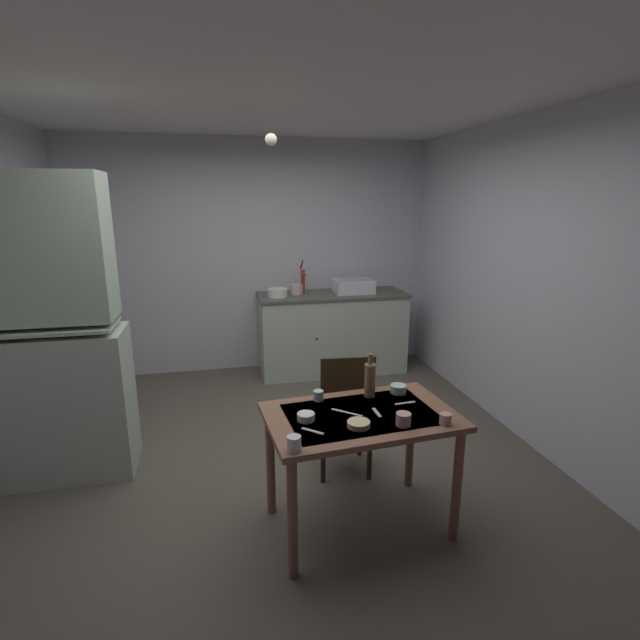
{
  "coord_description": "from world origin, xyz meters",
  "views": [
    {
      "loc": [
        -0.41,
        -3.33,
        2.0
      ],
      "look_at": [
        0.32,
        0.03,
        1.11
      ],
      "focal_mm": 26.44,
      "sensor_mm": 36.0,
      "label": 1
    }
  ],
  "objects_px": {
    "sink_basin": "(353,286)",
    "chair_far_side": "(345,413)",
    "dining_table": "(361,430)",
    "serving_bowl_wide": "(306,417)",
    "hutch_cabinet": "(54,342)",
    "mixing_bowl_counter": "(278,293)",
    "glass_bottle": "(370,379)",
    "hand_pump": "(303,279)",
    "teacup_mint": "(318,396)"
  },
  "relations": [
    {
      "from": "sink_basin",
      "to": "chair_far_side",
      "type": "relative_size",
      "value": 0.46
    },
    {
      "from": "dining_table",
      "to": "serving_bowl_wide",
      "type": "height_order",
      "value": "serving_bowl_wide"
    },
    {
      "from": "hutch_cabinet",
      "to": "sink_basin",
      "type": "distance_m",
      "value": 3.16
    },
    {
      "from": "serving_bowl_wide",
      "to": "mixing_bowl_counter",
      "type": "bearing_deg",
      "value": 86.12
    },
    {
      "from": "dining_table",
      "to": "serving_bowl_wide",
      "type": "bearing_deg",
      "value": -178.1
    },
    {
      "from": "glass_bottle",
      "to": "mixing_bowl_counter",
      "type": "bearing_deg",
      "value": 96.59
    },
    {
      "from": "mixing_bowl_counter",
      "to": "chair_far_side",
      "type": "bearing_deg",
      "value": -84.26
    },
    {
      "from": "hutch_cabinet",
      "to": "serving_bowl_wide",
      "type": "height_order",
      "value": "hutch_cabinet"
    },
    {
      "from": "hutch_cabinet",
      "to": "glass_bottle",
      "type": "relative_size",
      "value": 7.56
    },
    {
      "from": "hutch_cabinet",
      "to": "serving_bowl_wide",
      "type": "distance_m",
      "value": 1.93
    },
    {
      "from": "hand_pump",
      "to": "sink_basin",
      "type": "bearing_deg",
      "value": -4.42
    },
    {
      "from": "teacup_mint",
      "to": "glass_bottle",
      "type": "distance_m",
      "value": 0.35
    },
    {
      "from": "hutch_cabinet",
      "to": "glass_bottle",
      "type": "xyz_separation_m",
      "value": [
        2.06,
        -0.8,
        -0.14
      ]
    },
    {
      "from": "teacup_mint",
      "to": "chair_far_side",
      "type": "bearing_deg",
      "value": 51.26
    },
    {
      "from": "dining_table",
      "to": "chair_far_side",
      "type": "xyz_separation_m",
      "value": [
        0.06,
        0.57,
        -0.16
      ]
    },
    {
      "from": "chair_far_side",
      "to": "mixing_bowl_counter",
      "type": "bearing_deg",
      "value": 95.74
    },
    {
      "from": "hutch_cabinet",
      "to": "hand_pump",
      "type": "height_order",
      "value": "hutch_cabinet"
    },
    {
      "from": "serving_bowl_wide",
      "to": "glass_bottle",
      "type": "xyz_separation_m",
      "value": [
        0.46,
        0.25,
        0.1
      ]
    },
    {
      "from": "hutch_cabinet",
      "to": "mixing_bowl_counter",
      "type": "bearing_deg",
      "value": 42.54
    },
    {
      "from": "hutch_cabinet",
      "to": "chair_far_side",
      "type": "xyz_separation_m",
      "value": [
        1.99,
        -0.46,
        -0.53
      ]
    },
    {
      "from": "sink_basin",
      "to": "dining_table",
      "type": "xyz_separation_m",
      "value": [
        -0.73,
        -2.72,
        -0.36
      ]
    },
    {
      "from": "chair_far_side",
      "to": "serving_bowl_wide",
      "type": "distance_m",
      "value": 0.76
    },
    {
      "from": "hand_pump",
      "to": "glass_bottle",
      "type": "xyz_separation_m",
      "value": [
        -0.02,
        -2.53,
        -0.23
      ]
    },
    {
      "from": "hand_pump",
      "to": "serving_bowl_wide",
      "type": "relative_size",
      "value": 3.82
    },
    {
      "from": "serving_bowl_wide",
      "to": "teacup_mint",
      "type": "xyz_separation_m",
      "value": [
        0.13,
        0.25,
        0.01
      ]
    },
    {
      "from": "glass_bottle",
      "to": "chair_far_side",
      "type": "bearing_deg",
      "value": 101.79
    },
    {
      "from": "hand_pump",
      "to": "dining_table",
      "type": "bearing_deg",
      "value": -93.1
    },
    {
      "from": "sink_basin",
      "to": "serving_bowl_wide",
      "type": "xyz_separation_m",
      "value": [
        -1.07,
        -2.73,
        -0.23
      ]
    },
    {
      "from": "mixing_bowl_counter",
      "to": "teacup_mint",
      "type": "height_order",
      "value": "mixing_bowl_counter"
    },
    {
      "from": "sink_basin",
      "to": "glass_bottle",
      "type": "distance_m",
      "value": 2.56
    },
    {
      "from": "sink_basin",
      "to": "chair_far_side",
      "type": "xyz_separation_m",
      "value": [
        -0.68,
        -2.15,
        -0.52
      ]
    },
    {
      "from": "sink_basin",
      "to": "chair_far_side",
      "type": "height_order",
      "value": "sink_basin"
    },
    {
      "from": "teacup_mint",
      "to": "serving_bowl_wide",
      "type": "bearing_deg",
      "value": -116.75
    },
    {
      "from": "hutch_cabinet",
      "to": "dining_table",
      "type": "xyz_separation_m",
      "value": [
        1.94,
        -1.04,
        -0.37
      ]
    },
    {
      "from": "mixing_bowl_counter",
      "to": "glass_bottle",
      "type": "distance_m",
      "value": 2.45
    },
    {
      "from": "hutch_cabinet",
      "to": "chair_far_side",
      "type": "distance_m",
      "value": 2.11
    },
    {
      "from": "hutch_cabinet",
      "to": "glass_bottle",
      "type": "bearing_deg",
      "value": -21.19
    },
    {
      "from": "mixing_bowl_counter",
      "to": "serving_bowl_wide",
      "type": "bearing_deg",
      "value": -93.88
    },
    {
      "from": "dining_table",
      "to": "chair_far_side",
      "type": "relative_size",
      "value": 1.23
    },
    {
      "from": "hand_pump",
      "to": "teacup_mint",
      "type": "height_order",
      "value": "hand_pump"
    },
    {
      "from": "dining_table",
      "to": "chair_far_side",
      "type": "height_order",
      "value": "chair_far_side"
    },
    {
      "from": "hutch_cabinet",
      "to": "hand_pump",
      "type": "bearing_deg",
      "value": 39.68
    },
    {
      "from": "hand_pump",
      "to": "serving_bowl_wide",
      "type": "bearing_deg",
      "value": -99.91
    },
    {
      "from": "hutch_cabinet",
      "to": "sink_basin",
      "type": "xyz_separation_m",
      "value": [
        2.67,
        1.69,
        -0.0
      ]
    },
    {
      "from": "sink_basin",
      "to": "hand_pump",
      "type": "bearing_deg",
      "value": 175.58
    },
    {
      "from": "chair_far_side",
      "to": "glass_bottle",
      "type": "distance_m",
      "value": 0.52
    },
    {
      "from": "hand_pump",
      "to": "serving_bowl_wide",
      "type": "height_order",
      "value": "hand_pump"
    },
    {
      "from": "sink_basin",
      "to": "glass_bottle",
      "type": "height_order",
      "value": "sink_basin"
    },
    {
      "from": "sink_basin",
      "to": "hutch_cabinet",
      "type": "bearing_deg",
      "value": -147.74
    },
    {
      "from": "hutch_cabinet",
      "to": "teacup_mint",
      "type": "bearing_deg",
      "value": -24.64
    }
  ]
}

